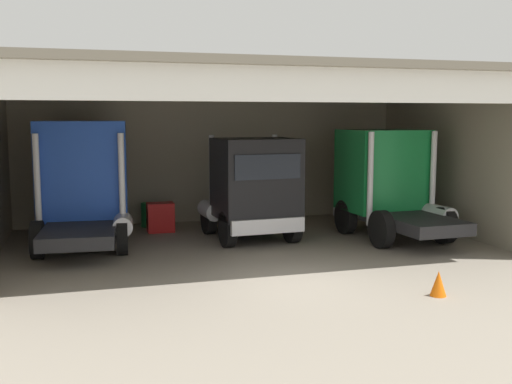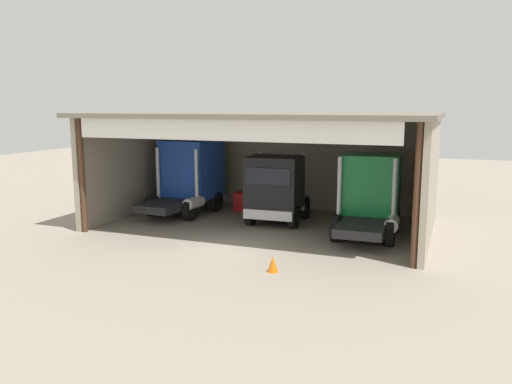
# 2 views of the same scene
# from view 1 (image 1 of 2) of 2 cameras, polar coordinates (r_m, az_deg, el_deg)

# --- Properties ---
(ground_plane) EXTENTS (80.00, 80.00, 0.00)m
(ground_plane) POSITION_cam_1_polar(r_m,az_deg,el_deg) (14.55, 3.48, -8.40)
(ground_plane) COLOR gray
(ground_plane) RESTS_ON ground
(workshop_shed) EXTENTS (15.16, 9.58, 5.24)m
(workshop_shed) POSITION_cam_1_polar(r_m,az_deg,el_deg) (19.11, -1.87, 6.40)
(workshop_shed) COLOR #9E937F
(workshop_shed) RESTS_ON ground
(truck_blue_right_bay) EXTENTS (2.88, 5.31, 3.78)m
(truck_blue_right_bay) POSITION_cam_1_polar(r_m,az_deg,el_deg) (18.93, -16.11, 1.08)
(truck_blue_right_bay) COLOR #1E47B7
(truck_blue_right_bay) RESTS_ON ground
(truck_black_center_bay) EXTENTS (2.73, 4.66, 3.32)m
(truck_black_center_bay) POSITION_cam_1_polar(r_m,az_deg,el_deg) (18.81, -0.40, 0.44)
(truck_black_center_bay) COLOR black
(truck_black_center_bay) RESTS_ON ground
(truck_green_left_bay) EXTENTS (2.75, 4.94, 3.49)m
(truck_green_left_bay) POSITION_cam_1_polar(r_m,az_deg,el_deg) (19.97, 12.45, 1.01)
(truck_green_left_bay) COLOR #197F3D
(truck_green_left_bay) RESTS_ON ground
(oil_drum) EXTENTS (0.58, 0.58, 0.85)m
(oil_drum) POSITION_cam_1_polar(r_m,az_deg,el_deg) (21.69, -10.14, -2.15)
(oil_drum) COLOR #197233
(oil_drum) RESTS_ON ground
(tool_cart) EXTENTS (0.90, 0.60, 1.00)m
(tool_cart) POSITION_cam_1_polar(r_m,az_deg,el_deg) (20.63, -9.10, -2.40)
(tool_cart) COLOR red
(tool_cart) RESTS_ON ground
(traffic_cone) EXTENTS (0.36, 0.36, 0.56)m
(traffic_cone) POSITION_cam_1_polar(r_m,az_deg,el_deg) (13.83, 17.01, -8.34)
(traffic_cone) COLOR orange
(traffic_cone) RESTS_ON ground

